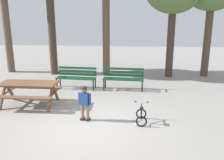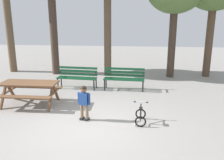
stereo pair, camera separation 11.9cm
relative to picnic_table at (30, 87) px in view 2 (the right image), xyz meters
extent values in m
plane|color=gray|center=(2.14, -1.47, -0.59)|extent=(36.00, 36.00, 0.00)
cube|color=brown|center=(0.00, 0.00, 0.15)|extent=(1.81, 0.78, 0.05)
cube|color=brown|center=(0.01, -0.55, -0.14)|extent=(1.80, 0.26, 0.04)
cube|color=brown|center=(-0.01, 0.55, -0.14)|extent=(1.80, 0.26, 0.04)
cube|color=brown|center=(-0.78, -0.26, -0.24)|extent=(0.07, 0.57, 0.76)
cube|color=brown|center=(-0.78, 0.24, -0.24)|extent=(0.07, 0.57, 0.76)
cube|color=brown|center=(-0.78, -0.01, -0.17)|extent=(0.09, 1.10, 0.04)
cube|color=brown|center=(0.78, -0.24, -0.24)|extent=(0.07, 0.57, 0.76)
cube|color=brown|center=(0.78, 0.26, -0.24)|extent=(0.07, 0.57, 0.76)
cube|color=brown|center=(0.78, 0.01, -0.17)|extent=(0.09, 1.10, 0.04)
cube|color=#144728|center=(1.08, 2.14, -0.15)|extent=(1.60, 0.19, 0.03)
cube|color=#144728|center=(1.07, 2.02, -0.15)|extent=(1.60, 0.19, 0.03)
cube|color=#144728|center=(1.06, 1.90, -0.15)|extent=(1.60, 0.19, 0.03)
cube|color=#144728|center=(1.05, 1.78, -0.15)|extent=(1.60, 0.19, 0.03)
cube|color=#144728|center=(1.08, 2.18, -0.05)|extent=(1.60, 0.17, 0.09)
cube|color=#144728|center=(1.08, 2.18, 0.08)|extent=(1.60, 0.17, 0.09)
cube|color=#144728|center=(1.08, 2.18, 0.21)|extent=(1.60, 0.17, 0.09)
cylinder|color=black|center=(1.80, 1.75, -0.37)|extent=(0.05, 0.05, 0.44)
cylinder|color=black|center=(1.83, 2.10, -0.37)|extent=(0.05, 0.05, 0.44)
cube|color=black|center=(1.82, 1.92, 0.03)|extent=(0.07, 0.40, 0.03)
cylinder|color=black|center=(0.31, 1.86, -0.37)|extent=(0.05, 0.05, 0.44)
cylinder|color=black|center=(0.34, 2.22, -0.37)|extent=(0.05, 0.05, 0.44)
cube|color=black|center=(0.32, 2.04, 0.03)|extent=(0.07, 0.40, 0.03)
cube|color=#144728|center=(2.98, 2.14, -0.15)|extent=(1.60, 0.14, 0.03)
cube|color=#144728|center=(2.97, 2.02, -0.15)|extent=(1.60, 0.14, 0.03)
cube|color=#144728|center=(2.97, 1.90, -0.15)|extent=(1.60, 0.14, 0.03)
cube|color=#144728|center=(2.96, 1.78, -0.15)|extent=(1.60, 0.14, 0.03)
cube|color=#144728|center=(2.98, 2.18, -0.05)|extent=(1.60, 0.12, 0.09)
cube|color=#144728|center=(2.98, 2.18, 0.08)|extent=(1.60, 0.12, 0.09)
cube|color=#144728|center=(2.98, 2.18, 0.21)|extent=(1.60, 0.12, 0.09)
cylinder|color=black|center=(3.71, 1.76, -0.37)|extent=(0.05, 0.05, 0.44)
cylinder|color=black|center=(3.73, 2.12, -0.37)|extent=(0.05, 0.05, 0.44)
cube|color=black|center=(3.72, 1.94, 0.03)|extent=(0.06, 0.40, 0.03)
cylinder|color=black|center=(2.21, 1.83, -0.37)|extent=(0.05, 0.05, 0.44)
cylinder|color=black|center=(2.23, 2.19, -0.37)|extent=(0.05, 0.05, 0.44)
cube|color=black|center=(2.22, 2.01, 0.03)|extent=(0.06, 0.40, 0.03)
cylinder|color=#7F664C|center=(2.10, -1.01, -0.36)|extent=(0.09, 0.09, 0.46)
cube|color=black|center=(2.10, -1.01, -0.56)|extent=(0.13, 0.18, 0.06)
cylinder|color=#7F664C|center=(1.94, -0.98, -0.36)|extent=(0.09, 0.09, 0.46)
cube|color=black|center=(1.94, -0.98, -0.56)|extent=(0.13, 0.18, 0.06)
cube|color=navy|center=(2.02, -0.99, 0.03)|extent=(0.26, 0.19, 0.34)
sphere|color=brown|center=(2.02, -0.99, 0.30)|extent=(0.17, 0.17, 0.17)
sphere|color=black|center=(2.02, -0.99, 0.32)|extent=(0.16, 0.16, 0.16)
cylinder|color=navy|center=(2.17, -1.03, 0.04)|extent=(0.07, 0.07, 0.32)
cylinder|color=navy|center=(1.87, -0.96, 0.04)|extent=(0.07, 0.07, 0.32)
torus|color=black|center=(3.59, -0.76, -0.44)|extent=(0.30, 0.05, 0.30)
cylinder|color=silver|center=(3.59, -0.76, -0.44)|extent=(0.05, 0.04, 0.04)
torus|color=black|center=(3.58, -1.28, -0.44)|extent=(0.30, 0.05, 0.30)
cylinder|color=silver|center=(3.58, -1.28, -0.44)|extent=(0.05, 0.04, 0.04)
torus|color=white|center=(3.47, -1.28, -0.54)|extent=(0.11, 0.03, 0.11)
torus|color=white|center=(3.69, -1.29, -0.54)|extent=(0.11, 0.03, 0.11)
cylinder|color=black|center=(3.59, -0.94, -0.27)|extent=(0.04, 0.31, 0.32)
cylinder|color=black|center=(3.58, -1.10, -0.29)|extent=(0.04, 0.08, 0.27)
cylinder|color=black|center=(3.58, -1.18, -0.43)|extent=(0.03, 0.20, 0.05)
cylinder|color=silver|center=(3.59, -0.78, -0.28)|extent=(0.03, 0.07, 0.32)
cylinder|color=black|center=(3.59, -0.96, -0.17)|extent=(0.04, 0.32, 0.05)
cube|color=black|center=(3.58, -1.12, -0.14)|extent=(0.09, 0.17, 0.04)
cylinder|color=silver|center=(3.59, -0.80, -0.07)|extent=(0.34, 0.03, 0.02)
cylinder|color=black|center=(3.42, -0.80, -0.07)|extent=(0.05, 0.04, 0.04)
cylinder|color=black|center=(3.76, -0.81, -0.07)|extent=(0.05, 0.04, 0.04)
cylinder|color=brown|center=(-3.07, 4.70, 1.63)|extent=(0.37, 0.37, 4.45)
cylinder|color=#423328|center=(-0.64, 4.41, 1.66)|extent=(0.37, 0.37, 4.50)
cylinder|color=brown|center=(1.99, 4.73, 1.40)|extent=(0.36, 0.36, 3.99)
cylinder|color=#423328|center=(5.08, 4.36, 0.98)|extent=(0.34, 0.34, 3.14)
cylinder|color=brown|center=(6.84, 4.64, 1.04)|extent=(0.35, 0.35, 3.26)
camera|label=1|loc=(3.30, -7.05, 2.21)|focal=37.90mm
camera|label=2|loc=(3.42, -7.03, 2.21)|focal=37.90mm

